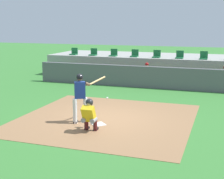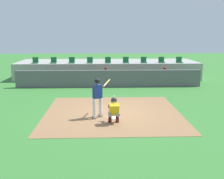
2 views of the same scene
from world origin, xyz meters
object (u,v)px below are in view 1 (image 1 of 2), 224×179
object	(u,v)px
stadium_seat_2	(114,54)
stadium_seat_3	(135,55)
batter_at_plate	(81,95)
catcher_crouched	(89,114)
home_plate	(98,124)
stadium_seat_5	(180,56)
stadium_seat_6	(204,57)
dugout_player_0	(146,73)
stadium_seat_1	(93,53)
stadium_seat_0	(74,53)
stadium_seat_4	(157,56)

from	to	relation	value
stadium_seat_2	stadium_seat_3	distance (m)	1.44
batter_at_plate	catcher_crouched	world-z (taller)	batter_at_plate
home_plate	catcher_crouched	bearing A→B (deg)	-91.07
catcher_crouched	stadium_seat_2	bearing A→B (deg)	104.74
stadium_seat_2	stadium_seat_5	distance (m)	4.33
stadium_seat_6	catcher_crouched	bearing A→B (deg)	-104.87
batter_at_plate	dugout_player_0	bearing A→B (deg)	86.45
stadium_seat_3	stadium_seat_5	distance (m)	2.89
stadium_seat_1	stadium_seat_5	xyz separation A→B (m)	(5.78, 0.00, 0.00)
stadium_seat_2	stadium_seat_6	size ratio (longest dim) A/B	1.00
stadium_seat_1	batter_at_plate	bearing A→B (deg)	-70.20
home_plate	dugout_player_0	bearing A→B (deg)	91.28
home_plate	batter_at_plate	size ratio (longest dim) A/B	0.24
stadium_seat_0	stadium_seat_6	xyz separation A→B (m)	(8.67, 0.00, 0.00)
stadium_seat_1	stadium_seat_3	world-z (taller)	same
catcher_crouched	dugout_player_0	xyz separation A→B (m)	(-0.17, 8.90, 0.07)
stadium_seat_5	dugout_player_0	bearing A→B (deg)	-128.63
catcher_crouched	stadium_seat_0	distance (m)	12.39
stadium_seat_1	stadium_seat_5	world-z (taller)	same
stadium_seat_0	stadium_seat_3	bearing A→B (deg)	0.00
home_plate	stadium_seat_3	distance (m)	10.39
stadium_seat_6	dugout_player_0	bearing A→B (deg)	-146.47
dugout_player_0	stadium_seat_0	xyz separation A→B (m)	(-5.60, 2.03, 0.86)
stadium_seat_4	stadium_seat_5	world-z (taller)	same
stadium_seat_5	home_plate	bearing A→B (deg)	-98.08
stadium_seat_2	stadium_seat_4	size ratio (longest dim) A/B	1.00
stadium_seat_3	stadium_seat_5	size ratio (longest dim) A/B	1.00
stadium_seat_1	stadium_seat_0	bearing A→B (deg)	180.00
dugout_player_0	stadium_seat_0	size ratio (longest dim) A/B	2.71
home_plate	catcher_crouched	xyz separation A→B (m)	(-0.01, -0.75, 0.59)
batter_at_plate	stadium_seat_1	xyz separation A→B (m)	(-3.65, 10.14, 0.50)
stadium_seat_1	stadium_seat_4	size ratio (longest dim) A/B	1.00
home_plate	stadium_seat_4	xyz separation A→B (m)	(0.00, 10.18, 1.51)
stadium_seat_3	home_plate	bearing A→B (deg)	-81.92
stadium_seat_1	stadium_seat_4	xyz separation A→B (m)	(4.33, 0.00, 0.00)
stadium_seat_5	stadium_seat_4	bearing A→B (deg)	180.00
stadium_seat_0	stadium_seat_2	world-z (taller)	same
home_plate	stadium_seat_2	xyz separation A→B (m)	(-2.89, 10.18, 1.51)
batter_at_plate	stadium_seat_3	xyz separation A→B (m)	(-0.76, 10.14, 0.50)
stadium_seat_1	stadium_seat_2	distance (m)	1.44
home_plate	batter_at_plate	world-z (taller)	batter_at_plate
catcher_crouched	stadium_seat_3	bearing A→B (deg)	97.46
catcher_crouched	stadium_seat_4	world-z (taller)	stadium_seat_4
stadium_seat_0	stadium_seat_5	bearing A→B (deg)	0.00
catcher_crouched	stadium_seat_3	distance (m)	11.06
stadium_seat_2	stadium_seat_5	world-z (taller)	same
stadium_seat_2	stadium_seat_6	world-z (taller)	same
stadium_seat_1	stadium_seat_5	distance (m)	5.78
catcher_crouched	stadium_seat_1	bearing A→B (deg)	111.56
stadium_seat_0	stadium_seat_1	distance (m)	1.44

